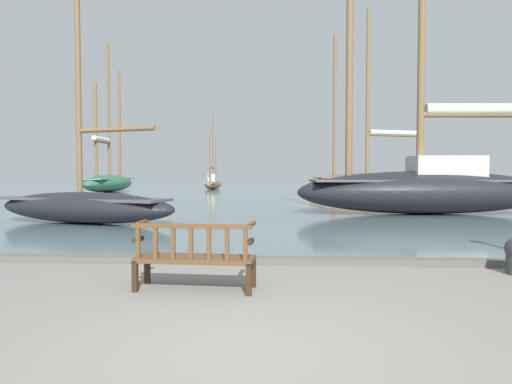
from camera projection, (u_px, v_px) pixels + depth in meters
ground_plane at (247, 349)px, 4.10m from camera, size 160.00×160.00×0.00m
harbor_water at (276, 188)px, 48.00m from camera, size 100.00×80.00×0.08m
quay_edge_kerb at (262, 261)px, 7.94m from camera, size 40.00×0.30×0.12m
park_bench at (195, 256)px, 6.14m from camera, size 1.64×0.64×0.92m
sailboat_outer_port at (108, 179)px, 36.40m from camera, size 2.57×8.34×11.79m
sailboat_nearest_starboard at (370, 179)px, 34.79m from camera, size 10.17×5.54×13.90m
sailboat_distant_harbor at (84, 204)px, 13.69m from camera, size 6.36×3.37×8.18m
sailboat_far_starboard at (427, 185)px, 16.79m from camera, size 9.63×3.05×11.41m
sailboat_mid_port at (213, 183)px, 43.02m from camera, size 1.43×5.14×7.08m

